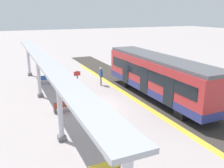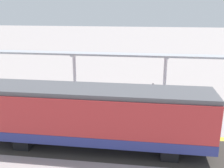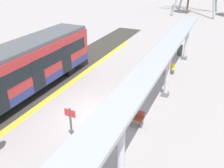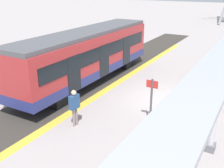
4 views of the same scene
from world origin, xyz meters
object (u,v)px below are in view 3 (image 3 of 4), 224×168
Objects in this scene: canopy_pillar_fourth at (187,40)px; platform_info_sign at (71,124)px; trash_bin at (180,50)px; canopy_pillar_third at (168,71)px; bench_far_end at (131,116)px; bench_near_end at (165,67)px; train_near_carriage at (22,69)px; canopy_pillar_second at (121,147)px.

platform_info_sign is at bearing -101.49° from canopy_pillar_fourth.
platform_info_sign reaches higher than trash_bin.
canopy_pillar_third is 4.27m from bench_far_end.
bench_near_end is at bearing -93.81° from trash_bin.
canopy_pillar_fourth is (8.77, 11.35, 0.05)m from train_near_carriage.
bench_far_end is 12.57m from trash_bin.
trash_bin is at bearing 121.72° from canopy_pillar_fourth.
bench_far_end is 0.69× the size of platform_info_sign.
canopy_pillar_third is 2.43× the size of bench_near_end.
canopy_pillar_third is at bearing -76.68° from bench_near_end.
canopy_pillar_third is 7.70m from canopy_pillar_fourth.
canopy_pillar_third is 1.00× the size of canopy_pillar_fourth.
train_near_carriage is 8.33× the size of bench_far_end.
trash_bin is at bearing 94.02° from canopy_pillar_third.
trash_bin is (-0.61, 16.58, -1.38)m from canopy_pillar_second.
bench_far_end is at bearing -92.10° from trash_bin.
canopy_pillar_second and canopy_pillar_third have the same top height.
bench_far_end is (-1.07, -3.88, -1.43)m from canopy_pillar_third.
canopy_pillar_third reaches higher than bench_far_end.
canopy_pillar_fourth reaches higher than train_near_carriage.
trash_bin is (0.46, 12.56, 0.05)m from bench_far_end.
trash_bin is at bearing 81.41° from platform_info_sign.
canopy_pillar_second is at bearing -85.51° from bench_near_end.
canopy_pillar_fourth is 2.43× the size of bench_far_end.
canopy_pillar_third is at bearing 74.54° from bench_far_end.
canopy_pillar_third is 1.68× the size of platform_info_sign.
train_near_carriage is 12.74× the size of trash_bin.
train_near_carriage is 3.43× the size of canopy_pillar_third.
trash_bin is (8.16, 12.34, -1.33)m from train_near_carriage.
canopy_pillar_second is 3.18m from platform_info_sign.
platform_info_sign is (-2.96, -6.86, -0.55)m from canopy_pillar_third.
bench_near_end and bench_far_end have the same top height.
train_near_carriage reaches higher than trash_bin.
canopy_pillar_second reaches higher than trash_bin.
platform_info_sign is at bearing -98.59° from trash_bin.
platform_info_sign reaches higher than bench_near_end.
platform_info_sign is (-2.96, -14.56, -0.55)m from canopy_pillar_fourth.
bench_far_end is at bearing -1.66° from train_near_carriage.
canopy_pillar_third is 4.28m from bench_near_end.
bench_far_end is at bearing -91.06° from bench_near_end.
train_near_carriage is at bearing 154.18° from canopy_pillar_second.
canopy_pillar_second reaches higher than platform_info_sign.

